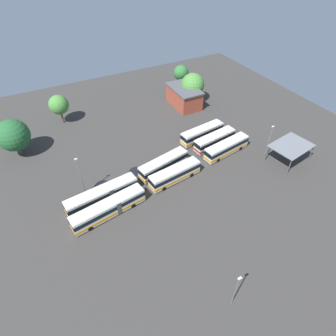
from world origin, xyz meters
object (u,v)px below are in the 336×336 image
bus_row0_slot2 (227,147)px  bus_row2_slot2 (109,208)px  bus_row0_slot1 (215,140)px  bus_row2_slot1 (102,195)px  maintenance_shelter (291,146)px  tree_northeast (193,85)px  tree_north_edge (181,73)px  tree_south_edge (59,105)px  tree_east_edge (13,135)px  lamp_post_by_building (236,290)px  lamp_post_near_entrance (269,140)px  lamp_post_mid_lot (80,175)px  bus_row0_slot0 (202,133)px  bus_row1_slot2 (175,174)px  depot_building (184,97)px  bus_row1_slot1 (164,164)px

bus_row0_slot2 → bus_row2_slot2: same height
bus_row0_slot1 → bus_row2_slot1: (30.09, 4.84, 0.00)m
maintenance_shelter → tree_northeast: size_ratio=1.11×
bus_row2_slot1 → tree_north_edge: bearing=-136.9°
tree_north_edge → tree_south_edge: bearing=3.7°
tree_east_edge → lamp_post_by_building: bearing=114.1°
lamp_post_near_entrance → lamp_post_mid_lot: (40.91, -8.09, 0.36)m
lamp_post_near_entrance → tree_northeast: 31.21m
bus_row2_slot1 → tree_east_edge: tree_east_edge is taller
tree_north_edge → bus_row0_slot0: bearing=71.2°
bus_row0_slot1 → tree_northeast: 23.37m
bus_row0_slot0 → bus_row1_slot2: (13.54, 10.15, -0.00)m
depot_building → lamp_post_by_building: size_ratio=1.54×
bus_row0_slot1 → bus_row1_slot2: same height
bus_row0_slot1 → tree_north_edge: tree_north_edge is taller
bus_row2_slot2 → tree_north_edge: bearing=-134.0°
bus_row1_slot1 → tree_east_edge: (27.60, -21.09, 3.75)m
tree_north_edge → bus_row2_slot1: bearing=43.1°
tree_northeast → tree_east_edge: tree_east_edge is taller
bus_row2_slot1 → lamp_post_by_building: (-10.27, 27.99, 2.39)m
bus_row0_slot0 → tree_east_edge: 44.53m
maintenance_shelter → tree_north_edge: (3.55, -43.59, 1.41)m
lamp_post_mid_lot → tree_north_edge: lamp_post_mid_lot is taller
lamp_post_mid_lot → bus_row1_slot2: bearing=164.2°
bus_row2_slot2 → tree_south_edge: size_ratio=1.84×
lamp_post_near_entrance → tree_north_edge: bearing=-90.0°
bus_row0_slot1 → tree_north_edge: size_ratio=1.45×
maintenance_shelter → lamp_post_near_entrance: (3.55, -3.49, 0.51)m
bus_row0_slot1 → tree_south_edge: tree_south_edge is taller
bus_row0_slot2 → tree_east_edge: 49.28m
maintenance_shelter → lamp_post_by_building: 37.40m
bus_row0_slot1 → tree_northeast: tree_northeast is taller
tree_east_edge → tree_northeast: bearing=-176.3°
bus_row1_slot1 → bus_row2_slot2: same height
bus_row0_slot1 → lamp_post_mid_lot: 32.96m
lamp_post_by_building → tree_northeast: (-26.80, -54.83, 1.27)m
lamp_post_by_building → lamp_post_mid_lot: 34.29m
bus_row1_slot2 → tree_north_edge: (-22.76, -37.16, 3.81)m
maintenance_shelter → lamp_post_near_entrance: 5.01m
bus_row2_slot1 → lamp_post_mid_lot: 5.65m
bus_row0_slot1 → maintenance_shelter: (-11.68, 12.67, 2.40)m
bus_row2_slot1 → tree_north_edge: size_ratio=1.85×
bus_row1_slot1 → bus_row2_slot2: 16.10m
bus_row0_slot2 → bus_row2_slot1: (30.81, 0.99, 0.00)m
depot_building → lamp_post_near_entrance: 30.73m
bus_row1_slot1 → tree_east_edge: bearing=-37.4°
tree_north_edge → lamp_post_near_entrance: bearing=90.0°
bus_row0_slot1 → tree_east_edge: (42.89, -18.80, 3.75)m
lamp_post_mid_lot → bus_row2_slot1: bearing=125.7°
bus_row0_slot2 → tree_south_edge: 45.20m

